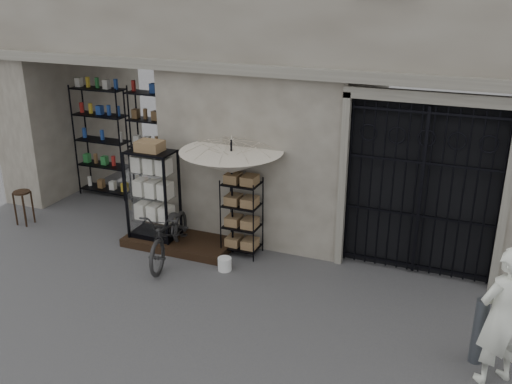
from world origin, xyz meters
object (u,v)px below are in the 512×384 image
at_px(bicycle, 171,258).
at_px(wooden_stool, 24,207).
at_px(market_umbrella, 231,156).
at_px(white_bucket, 225,264).
at_px(wire_rack, 242,218).
at_px(shopkeeper, 491,379).
at_px(steel_bollard, 479,331).
at_px(display_cabinet, 153,199).

distance_m(bicycle, wooden_stool, 3.51).
height_order(market_umbrella, white_bucket, market_umbrella).
distance_m(wire_rack, shopkeeper, 4.73).
relative_size(wooden_stool, steel_bollard, 0.76).
relative_size(bicycle, steel_bollard, 2.05).
height_order(display_cabinet, wooden_stool, display_cabinet).
xyz_separation_m(display_cabinet, market_umbrella, (1.50, 0.18, 0.94)).
relative_size(display_cabinet, market_umbrella, 0.70).
distance_m(wire_rack, wooden_stool, 4.60).
distance_m(market_umbrella, bicycle, 2.14).
height_order(steel_bollard, shopkeeper, steel_bollard).
height_order(wire_rack, bicycle, wire_rack).
bearing_deg(shopkeeper, bicycle, -53.88).
height_order(white_bucket, shopkeeper, white_bucket).
bearing_deg(display_cabinet, wire_rack, 21.71).
distance_m(wire_rack, bicycle, 1.45).
distance_m(display_cabinet, white_bucket, 1.88).
distance_m(white_bucket, wooden_stool, 4.56).
xyz_separation_m(wooden_stool, shopkeeper, (8.81, -1.56, -0.37)).
bearing_deg(market_umbrella, wire_rack, 12.30).
xyz_separation_m(bicycle, steel_bollard, (5.12, -1.04, 0.46)).
bearing_deg(shopkeeper, wire_rack, -65.02).
bearing_deg(steel_bollard, shopkeeper, -56.05).
bearing_deg(steel_bollard, display_cabinet, 165.48).
height_order(display_cabinet, white_bucket, display_cabinet).
bearing_deg(wooden_stool, steel_bollard, -8.31).
xyz_separation_m(display_cabinet, bicycle, (0.58, -0.44, -0.89)).
bearing_deg(wire_rack, bicycle, -169.37).
bearing_deg(display_cabinet, market_umbrella, 21.17).
height_order(display_cabinet, steel_bollard, display_cabinet).
relative_size(white_bucket, steel_bollard, 0.26).
xyz_separation_m(white_bucket, steel_bollard, (4.05, -1.01, 0.34)).
bearing_deg(wooden_stool, market_umbrella, 5.23).
distance_m(wire_rack, steel_bollard, 4.38).
bearing_deg(bicycle, wooden_stool, 165.01).
xyz_separation_m(wire_rack, shopkeeper, (4.23, -2.00, -0.70)).
relative_size(market_umbrella, bicycle, 1.36).
height_order(wire_rack, wooden_stool, wire_rack).
bearing_deg(market_umbrella, display_cabinet, -173.03).
xyz_separation_m(display_cabinet, steel_bollard, (5.70, -1.48, -0.43)).
relative_size(market_umbrella, wooden_stool, 3.64).
bearing_deg(market_umbrella, white_bucket, -77.72).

